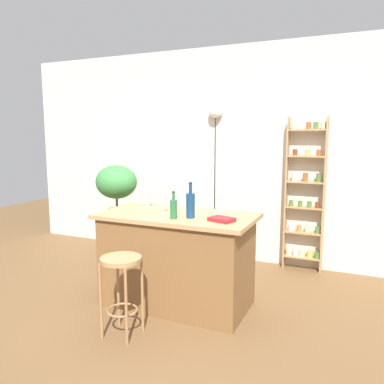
{
  "coord_description": "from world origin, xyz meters",
  "views": [
    {
      "loc": [
        1.59,
        -2.92,
        1.66
      ],
      "look_at": [
        0.05,
        0.55,
        1.09
      ],
      "focal_mm": 35.65,
      "sensor_mm": 36.0,
      "label": 1
    }
  ],
  "objects_px": {
    "bar_stool": "(121,277)",
    "plant_stool": "(118,244)",
    "wine_glass_right": "(149,196)",
    "cookbook": "(222,219)",
    "wine_glass_center": "(164,201)",
    "bottle_wine_red": "(174,209)",
    "pendant_globe_light": "(215,114)",
    "bottle_vinegar": "(190,204)",
    "spice_shelf": "(305,197)",
    "wine_glass_left": "(220,199)",
    "potted_plant": "(116,186)"
  },
  "relations": [
    {
      "from": "bottle_vinegar",
      "to": "wine_glass_right",
      "type": "distance_m",
      "value": 0.68
    },
    {
      "from": "plant_stool",
      "to": "bottle_vinegar",
      "type": "bearing_deg",
      "value": -32.54
    },
    {
      "from": "bar_stool",
      "to": "potted_plant",
      "type": "height_order",
      "value": "potted_plant"
    },
    {
      "from": "wine_glass_center",
      "to": "pendant_globe_light",
      "type": "relative_size",
      "value": 0.08
    },
    {
      "from": "pendant_globe_light",
      "to": "bottle_vinegar",
      "type": "bearing_deg",
      "value": -77.11
    },
    {
      "from": "spice_shelf",
      "to": "pendant_globe_light",
      "type": "xyz_separation_m",
      "value": [
        -1.18,
        0.03,
        1.02
      ]
    },
    {
      "from": "plant_stool",
      "to": "wine_glass_right",
      "type": "xyz_separation_m",
      "value": [
        0.85,
        -0.64,
        0.78
      ]
    },
    {
      "from": "bar_stool",
      "to": "bottle_vinegar",
      "type": "distance_m",
      "value": 0.89
    },
    {
      "from": "cookbook",
      "to": "wine_glass_center",
      "type": "bearing_deg",
      "value": -172.45
    },
    {
      "from": "potted_plant",
      "to": "wine_glass_right",
      "type": "bearing_deg",
      "value": -36.78
    },
    {
      "from": "plant_stool",
      "to": "cookbook",
      "type": "height_order",
      "value": "cookbook"
    },
    {
      "from": "bottle_wine_red",
      "to": "pendant_globe_light",
      "type": "height_order",
      "value": "pendant_globe_light"
    },
    {
      "from": "bar_stool",
      "to": "bottle_vinegar",
      "type": "xyz_separation_m",
      "value": [
        0.35,
        0.62,
        0.53
      ]
    },
    {
      "from": "bottle_vinegar",
      "to": "pendant_globe_light",
      "type": "height_order",
      "value": "pendant_globe_light"
    },
    {
      "from": "bar_stool",
      "to": "wine_glass_center",
      "type": "distance_m",
      "value": 0.88
    },
    {
      "from": "pendant_globe_light",
      "to": "wine_glass_right",
      "type": "bearing_deg",
      "value": -99.99
    },
    {
      "from": "spice_shelf",
      "to": "bottle_wine_red",
      "type": "xyz_separation_m",
      "value": [
        -0.93,
        -1.72,
        0.08
      ]
    },
    {
      "from": "bar_stool",
      "to": "bottle_vinegar",
      "type": "relative_size",
      "value": 2.05
    },
    {
      "from": "spice_shelf",
      "to": "bottle_wine_red",
      "type": "distance_m",
      "value": 1.95
    },
    {
      "from": "wine_glass_right",
      "to": "pendant_globe_light",
      "type": "height_order",
      "value": "pendant_globe_light"
    },
    {
      "from": "cookbook",
      "to": "pendant_globe_light",
      "type": "bearing_deg",
      "value": 129.76
    },
    {
      "from": "bottle_vinegar",
      "to": "wine_glass_right",
      "type": "bearing_deg",
      "value": 154.05
    },
    {
      "from": "bar_stool",
      "to": "wine_glass_left",
      "type": "height_order",
      "value": "wine_glass_left"
    },
    {
      "from": "bar_stool",
      "to": "plant_stool",
      "type": "height_order",
      "value": "bar_stool"
    },
    {
      "from": "bottle_vinegar",
      "to": "bar_stool",
      "type": "bearing_deg",
      "value": -119.59
    },
    {
      "from": "bottle_wine_red",
      "to": "wine_glass_right",
      "type": "height_order",
      "value": "bottle_wine_red"
    },
    {
      "from": "wine_glass_right",
      "to": "pendant_globe_light",
      "type": "xyz_separation_m",
      "value": [
        0.24,
        1.35,
        0.91
      ]
    },
    {
      "from": "pendant_globe_light",
      "to": "wine_glass_center",
      "type": "bearing_deg",
      "value": -87.98
    },
    {
      "from": "bottle_vinegar",
      "to": "cookbook",
      "type": "relative_size",
      "value": 1.57
    },
    {
      "from": "wine_glass_right",
      "to": "wine_glass_left",
      "type": "bearing_deg",
      "value": 9.08
    },
    {
      "from": "spice_shelf",
      "to": "wine_glass_right",
      "type": "relative_size",
      "value": 11.46
    },
    {
      "from": "spice_shelf",
      "to": "plant_stool",
      "type": "relative_size",
      "value": 3.87
    },
    {
      "from": "spice_shelf",
      "to": "bottle_vinegar",
      "type": "xyz_separation_m",
      "value": [
        -0.8,
        -1.62,
        0.11
      ]
    },
    {
      "from": "bar_stool",
      "to": "bottle_vinegar",
      "type": "bearing_deg",
      "value": 60.41
    },
    {
      "from": "wine_glass_left",
      "to": "wine_glass_center",
      "type": "distance_m",
      "value": 0.56
    },
    {
      "from": "spice_shelf",
      "to": "bottle_wine_red",
      "type": "bearing_deg",
      "value": -118.33
    },
    {
      "from": "pendant_globe_light",
      "to": "bar_stool",
      "type": "bearing_deg",
      "value": -89.31
    },
    {
      "from": "wine_glass_right",
      "to": "cookbook",
      "type": "distance_m",
      "value": 0.98
    },
    {
      "from": "plant_stool",
      "to": "wine_glass_center",
      "type": "xyz_separation_m",
      "value": [
        1.14,
        -0.84,
        0.78
      ]
    },
    {
      "from": "potted_plant",
      "to": "bottle_vinegar",
      "type": "height_order",
      "value": "potted_plant"
    },
    {
      "from": "bar_stool",
      "to": "bottle_wine_red",
      "type": "height_order",
      "value": "bottle_wine_red"
    },
    {
      "from": "wine_glass_center",
      "to": "potted_plant",
      "type": "bearing_deg",
      "value": 143.53
    },
    {
      "from": "wine_glass_left",
      "to": "spice_shelf",
      "type": "bearing_deg",
      "value": 60.89
    },
    {
      "from": "plant_stool",
      "to": "pendant_globe_light",
      "type": "height_order",
      "value": "pendant_globe_light"
    },
    {
      "from": "wine_glass_left",
      "to": "wine_glass_right",
      "type": "bearing_deg",
      "value": -170.92
    },
    {
      "from": "cookbook",
      "to": "spice_shelf",
      "type": "bearing_deg",
      "value": 90.63
    },
    {
      "from": "wine_glass_right",
      "to": "plant_stool",
      "type": "bearing_deg",
      "value": 143.22
    },
    {
      "from": "wine_glass_right",
      "to": "bottle_vinegar",
      "type": "bearing_deg",
      "value": -25.95
    },
    {
      "from": "plant_stool",
      "to": "bottle_wine_red",
      "type": "relative_size",
      "value": 1.93
    },
    {
      "from": "plant_stool",
      "to": "wine_glass_left",
      "type": "bearing_deg",
      "value": -17.92
    }
  ]
}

